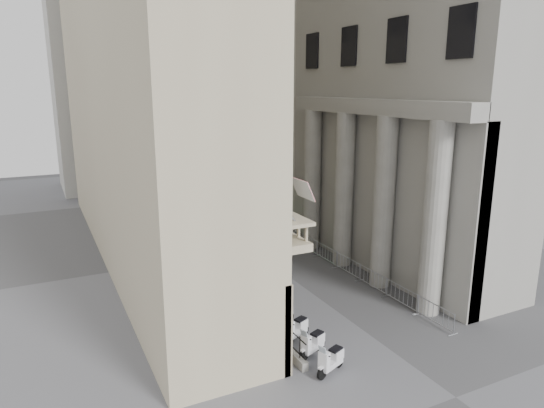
{
  "coord_description": "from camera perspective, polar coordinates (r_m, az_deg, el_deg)",
  "views": [
    {
      "loc": [
        -13.45,
        -11.44,
        11.49
      ],
      "look_at": [
        -0.64,
        14.59,
        4.5
      ],
      "focal_mm": 32.0,
      "sensor_mm": 36.0,
      "label": 1
    }
  ],
  "objects": [
    {
      "name": "pedestrian_a",
      "position": [
        36.27,
        -1.32,
        -3.44
      ],
      "size": [
        0.76,
        0.61,
        1.8
      ],
      "primitive_type": "imported",
      "rotation": [
        0.0,
        0.0,
        2.82
      ],
      "color": "black",
      "rests_on": "ground"
    },
    {
      "name": "security_tent",
      "position": [
        38.01,
        -7.48,
        -0.42
      ],
      "size": [
        3.53,
        3.53,
        2.87
      ],
      "color": "white",
      "rests_on": "ground"
    },
    {
      "name": "barrier_7",
      "position": [
        39.47,
        0.56,
        -3.38
      ],
      "size": [
        0.6,
        2.4,
        1.1
      ],
      "primitive_type": null,
      "color": "#ABADB3",
      "rests_on": "ground"
    },
    {
      "name": "barrier_3",
      "position": [
        31.36,
        8.9,
        -8.12
      ],
      "size": [
        0.6,
        2.4,
        1.1
      ],
      "primitive_type": null,
      "color": "#ABADB3",
      "rests_on": "ground"
    },
    {
      "name": "scooter_5",
      "position": [
        27.05,
        -1.79,
        -11.6
      ],
      "size": [
        1.51,
        1.03,
        1.5
      ],
      "primitive_type": null,
      "rotation": [
        0.0,
        0.0,
        1.95
      ],
      "color": "white",
      "rests_on": "ground"
    },
    {
      "name": "scooter_0",
      "position": [
        21.36,
        6.94,
        -19.11
      ],
      "size": [
        1.51,
        1.03,
        1.5
      ],
      "primitive_type": null,
      "rotation": [
        0.0,
        0.0,
        1.95
      ],
      "color": "white",
      "rests_on": "ground"
    },
    {
      "name": "pedestrian_b",
      "position": [
        41.78,
        -3.67,
        -1.05
      ],
      "size": [
        1.09,
        0.92,
        1.96
      ],
      "primitive_type": "imported",
      "rotation": [
        0.0,
        0.0,
        2.94
      ],
      "color": "black",
      "rests_on": "ground"
    },
    {
      "name": "barrier_0",
      "position": [
        26.15,
        18.58,
        -13.28
      ],
      "size": [
        0.6,
        2.4,
        1.1
      ],
      "primitive_type": null,
      "color": "#ABADB3",
      "rests_on": "ground"
    },
    {
      "name": "barrier_8",
      "position": [
        41.62,
        -0.99,
        -2.48
      ],
      "size": [
        0.6,
        2.4,
        1.1
      ],
      "primitive_type": null,
      "color": "#ABADB3",
      "rests_on": "ground"
    },
    {
      "name": "barrier_9",
      "position": [
        43.81,
        -2.38,
        -1.67
      ],
      "size": [
        0.6,
        2.4,
        1.1
      ],
      "primitive_type": null,
      "color": "#ABADB3",
      "rests_on": "ground"
    },
    {
      "name": "scooter_8",
      "position": [
        30.81,
        -5.24,
        -8.41
      ],
      "size": [
        1.51,
        1.03,
        1.5
      ],
      "primitive_type": null,
      "rotation": [
        0.0,
        0.0,
        1.95
      ],
      "color": "white",
      "rests_on": "ground"
    },
    {
      "name": "scooter_10",
      "position": [
        33.41,
        -7.08,
        -6.68
      ],
      "size": [
        1.51,
        1.03,
        1.5
      ],
      "primitive_type": null,
      "rotation": [
        0.0,
        0.0,
        1.95
      ],
      "color": "white",
      "rests_on": "ground"
    },
    {
      "name": "scooter_6",
      "position": [
        28.28,
        -3.05,
        -10.45
      ],
      "size": [
        1.51,
        1.03,
        1.5
      ],
      "primitive_type": null,
      "rotation": [
        0.0,
        0.0,
        1.95
      ],
      "color": "white",
      "rests_on": "ground"
    },
    {
      "name": "info_kiosk",
      "position": [
        37.14,
        -8.61,
        -3.0
      ],
      "size": [
        0.56,
        0.99,
        2.01
      ],
      "rotation": [
        0.0,
        0.0,
        -0.31
      ],
      "color": "black",
      "rests_on": "ground"
    },
    {
      "name": "street_lamp",
      "position": [
        38.74,
        -10.83,
        2.61
      ],
      "size": [
        2.39,
        0.24,
        7.29
      ],
      "rotation": [
        0.0,
        0.0,
        0.02
      ],
      "color": "gray",
      "rests_on": "ground"
    },
    {
      "name": "barrier_5",
      "position": [
        35.29,
        4.24,
        -5.49
      ],
      "size": [
        0.6,
        2.4,
        1.1
      ],
      "primitive_type": null,
      "color": "#ABADB3",
      "rests_on": "ground"
    },
    {
      "name": "ground",
      "position": [
        21.07,
        20.83,
        -20.49
      ],
      "size": [
        120.0,
        120.0,
        0.0
      ],
      "primitive_type": "plane",
      "color": "#474749",
      "rests_on": "ground"
    },
    {
      "name": "scooter_1",
      "position": [
        22.42,
        4.78,
        -17.34
      ],
      "size": [
        1.51,
        1.03,
        1.5
      ],
      "primitive_type": null,
      "rotation": [
        0.0,
        0.0,
        1.95
      ],
      "color": "white",
      "rests_on": "ground"
    },
    {
      "name": "flag",
      "position": [
        22.17,
        3.32,
        -17.69
      ],
      "size": [
        1.0,
        1.4,
        8.2
      ],
      "primitive_type": null,
      "color": "#9E0C11",
      "rests_on": "ground"
    },
    {
      "name": "barrier_6",
      "position": [
        37.35,
        2.3,
        -4.38
      ],
      "size": [
        0.6,
        2.4,
        1.1
      ],
      "primitive_type": null,
      "color": "#ABADB3",
      "rests_on": "ground"
    },
    {
      "name": "pedestrian_c",
      "position": [
        42.08,
        -7.39,
        -1.04
      ],
      "size": [
        0.99,
        0.69,
        1.94
      ],
      "primitive_type": "imported",
      "rotation": [
        0.0,
        0.0,
        3.07
      ],
      "color": "black",
      "rests_on": "ground"
    },
    {
      "name": "scooter_7",
      "position": [
        29.54,
        -4.19,
        -9.39
      ],
      "size": [
        1.51,
        1.03,
        1.5
      ],
      "primitive_type": null,
      "rotation": [
        0.0,
        0.0,
        1.95
      ],
      "color": "white",
      "rests_on": "ground"
    },
    {
      "name": "iron_fence",
      "position": [
        32.9,
        -8.42,
        -7.05
      ],
      "size": [
        0.3,
        28.0,
        1.4
      ],
      "primitive_type": null,
      "color": "black",
      "rests_on": "ground"
    },
    {
      "name": "far_building",
      "position": [
        61.05,
        -14.0,
        16.46
      ],
      "size": [
        22.0,
        10.0,
        30.0
      ],
      "primitive_type": "cube",
      "color": "#BBB9B0",
      "rests_on": "ground"
    },
    {
      "name": "barrier_4",
      "position": [
        33.29,
        6.42,
        -6.74
      ],
      "size": [
        0.6,
        2.4,
        1.1
      ],
      "primitive_type": null,
      "color": "#ABADB3",
      "rests_on": "ground"
    },
    {
      "name": "barrier_1",
      "position": [
        27.77,
        14.92,
        -11.38
      ],
      "size": [
        0.6,
        2.4,
        1.1
      ],
      "primitive_type": null,
      "color": "#ABADB3",
      "rests_on": "ground"
    },
    {
      "name": "barrier_2",
      "position": [
        29.51,
        11.71,
        -9.67
      ],
      "size": [
        0.6,
        2.4,
        1.1
      ],
      "primitive_type": null,
      "color": "#ABADB3",
      "rests_on": "ground"
    },
    {
      "name": "scooter_4",
      "position": [
        25.84,
        -0.4,
        -12.86
      ],
      "size": [
        1.51,
        1.03,
        1.5
      ],
      "primitive_type": null,
      "rotation": [
        0.0,
        0.0,
        1.95
      ],
      "color": "white",
      "rests_on": "ground"
    },
    {
      "name": "scooter_9",
      "position": [
        32.11,
        -6.2,
        -7.51
      ],
      "size": [
        1.51,
        1.03,
        1.5
      ],
      "primitive_type": null,
      "rotation": [
        0.0,
        0.0,
        1.95
      ],
      "color": "white",
      "rests_on": "ground"
    },
    {
      "name": "blue_awning",
      "position": [
        42.94,
        -0.98,
        -1.98
      ],
      "size": [
        1.6,
        3.0,
        3.0
      ],
      "primitive_type": null,
      "color": "navy",
      "rests_on": "ground"
    },
    {
      "name": "scooter_11",
      "position": [
        34.74,
        -7.89,
        -5.9
      ],
      "size": [
        1.51,
        1.03,
        1.5
      ],
      "primitive_type": null,
      "rotation": [
        0.0,
        0.0,
        1.95
      ],
      "color": "white",
      "rests_on": "ground"
    },
    {
      "name": "scooter_2",
      "position": [
        23.52,
        2.86,
        -15.72
      ],
      "size": [
        1.51,
        1.03,
        1.5
      ],
      "primitive_type": null,
      "rotation": [
        0.0,
        0.0,
        1.95
      ],
      "color": "white",
      "rests_on": "ground"
    },
    {
      "name": "scooter_3",
      "position": [
        24.66,
        1.15,
        -14.22
      ],
      "size": [
        1.51,
        1.03,
        1.5
      ],
      "primitive_type": null,
      "rotation": [
        0.0,
        0.0,
        1.95
      ],
      "color": "white",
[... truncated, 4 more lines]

